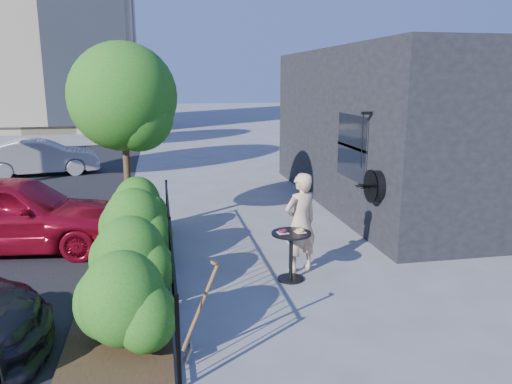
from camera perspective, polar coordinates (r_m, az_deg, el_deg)
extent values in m
plane|color=gray|center=(8.62, 0.57, -9.37)|extent=(120.00, 120.00, 0.00)
cube|color=black|center=(14.27, 19.07, 7.09)|extent=(6.00, 9.00, 4.00)
cube|color=black|center=(11.11, 10.90, 5.07)|extent=(0.04, 1.60, 1.40)
cube|color=black|center=(11.11, 10.92, 5.07)|extent=(0.05, 1.70, 0.06)
cylinder|color=black|center=(9.80, 13.50, 0.67)|extent=(0.18, 0.60, 0.60)
cylinder|color=black|center=(9.76, 12.96, 0.65)|extent=(0.03, 0.64, 0.64)
cube|color=black|center=(10.07, 12.62, 8.79)|extent=(0.25, 0.06, 0.06)
cylinder|color=black|center=(10.09, 12.05, 5.69)|extent=(0.02, 0.02, 1.05)
cylinder|color=black|center=(5.52, -8.88, -16.68)|extent=(0.05, 0.05, 1.10)
cylinder|color=black|center=(8.27, -9.73, -6.46)|extent=(0.05, 0.05, 1.10)
cylinder|color=black|center=(11.15, -10.13, -1.42)|extent=(0.05, 0.05, 1.10)
cube|color=black|center=(8.12, -9.86, -3.06)|extent=(0.03, 6.00, 0.03)
cube|color=black|center=(8.43, -9.61, -9.35)|extent=(0.03, 6.00, 0.03)
cylinder|color=black|center=(5.61, -8.93, -16.18)|extent=(0.02, 0.02, 1.04)
cylinder|color=black|center=(5.79, -9.01, -15.23)|extent=(0.02, 0.02, 1.04)
cylinder|color=black|center=(5.96, -9.08, -14.33)|extent=(0.02, 0.02, 1.04)
cylinder|color=black|center=(6.14, -9.15, -13.49)|extent=(0.02, 0.02, 1.04)
cylinder|color=black|center=(6.32, -9.22, -12.69)|extent=(0.02, 0.02, 1.04)
cylinder|color=black|center=(6.50, -9.28, -11.94)|extent=(0.02, 0.02, 1.04)
cylinder|color=black|center=(6.69, -9.34, -11.22)|extent=(0.02, 0.02, 1.04)
cylinder|color=black|center=(6.87, -9.40, -10.55)|extent=(0.02, 0.02, 1.04)
cylinder|color=black|center=(7.05, -9.45, -9.91)|extent=(0.02, 0.02, 1.04)
cylinder|color=black|center=(7.24, -9.50, -9.31)|extent=(0.02, 0.02, 1.04)
cylinder|color=black|center=(7.43, -9.55, -8.73)|extent=(0.02, 0.02, 1.04)
cylinder|color=black|center=(7.61, -9.59, -8.18)|extent=(0.02, 0.02, 1.04)
cylinder|color=black|center=(7.80, -9.63, -7.66)|extent=(0.02, 0.02, 1.04)
cylinder|color=black|center=(7.99, -9.67, -7.16)|extent=(0.02, 0.02, 1.04)
cylinder|color=black|center=(8.18, -9.71, -6.69)|extent=(0.02, 0.02, 1.04)
cylinder|color=black|center=(8.36, -9.75, -6.24)|extent=(0.02, 0.02, 1.04)
cylinder|color=black|center=(8.55, -9.78, -5.80)|extent=(0.02, 0.02, 1.04)
cylinder|color=black|center=(8.74, -9.81, -5.39)|extent=(0.02, 0.02, 1.04)
cylinder|color=black|center=(8.93, -9.84, -4.99)|extent=(0.02, 0.02, 1.04)
cylinder|color=black|center=(9.12, -9.88, -4.61)|extent=(0.02, 0.02, 1.04)
cylinder|color=black|center=(9.32, -9.90, -4.25)|extent=(0.02, 0.02, 1.04)
cylinder|color=black|center=(9.51, -9.93, -3.90)|extent=(0.02, 0.02, 1.04)
cylinder|color=black|center=(9.70, -9.96, -3.57)|extent=(0.02, 0.02, 1.04)
cylinder|color=black|center=(9.89, -9.98, -3.24)|extent=(0.02, 0.02, 1.04)
cylinder|color=black|center=(10.08, -10.01, -2.93)|extent=(0.02, 0.02, 1.04)
cylinder|color=black|center=(10.28, -10.03, -2.63)|extent=(0.02, 0.02, 1.04)
cylinder|color=black|center=(10.47, -10.06, -2.35)|extent=(0.02, 0.02, 1.04)
cylinder|color=black|center=(10.66, -10.08, -2.07)|extent=(0.02, 0.02, 1.04)
cylinder|color=black|center=(10.86, -10.10, -1.80)|extent=(0.02, 0.02, 1.04)
cylinder|color=black|center=(11.05, -10.12, -1.54)|extent=(0.02, 0.02, 1.04)
cube|color=#382616|center=(8.47, -14.40, -9.91)|extent=(1.30, 6.00, 0.08)
ellipsoid|color=#266016|center=(6.19, -14.92, -12.03)|extent=(1.10, 1.10, 1.24)
ellipsoid|color=#266016|center=(7.67, -14.17, -7.05)|extent=(1.10, 1.10, 1.24)
ellipsoid|color=#266016|center=(9.09, -13.70, -3.87)|extent=(1.10, 1.10, 1.24)
ellipsoid|color=#266016|center=(10.44, -13.38, -1.69)|extent=(1.10, 1.10, 1.24)
cylinder|color=#3F2B19|center=(10.83, -14.48, 1.48)|extent=(0.14, 0.14, 2.40)
sphere|color=#266016|center=(10.64, -14.97, 10.17)|extent=(2.20, 2.20, 2.20)
sphere|color=#266016|center=(10.45, -13.28, 8.40)|extent=(1.43, 1.43, 1.43)
cylinder|color=black|center=(8.14, 4.06, -4.74)|extent=(0.65, 0.65, 0.03)
cylinder|color=black|center=(8.27, 4.01, -7.39)|extent=(0.07, 0.07, 0.78)
cylinder|color=black|center=(8.41, 3.97, -9.85)|extent=(0.43, 0.43, 0.03)
cube|color=white|center=(8.10, 3.08, -4.67)|extent=(0.18, 0.18, 0.01)
cube|color=white|center=(8.16, 5.06, -4.57)|extent=(0.18, 0.18, 0.01)
torus|color=#470B1E|center=(8.09, 3.08, -4.49)|extent=(0.15, 0.15, 0.05)
torus|color=tan|center=(8.15, 5.07, -4.39)|extent=(0.15, 0.15, 0.05)
imported|color=#D7B18B|center=(8.55, 5.11, -3.49)|extent=(0.73, 0.61, 1.72)
cylinder|color=brown|center=(5.95, -6.38, -12.97)|extent=(0.48, 0.04, 1.07)
cube|color=gray|center=(6.22, -7.82, -17.89)|extent=(0.11, 0.16, 0.23)
cylinder|color=brown|center=(5.75, -4.77, -8.03)|extent=(0.09, 0.09, 0.06)
imported|color=#A10D25|center=(10.64, -26.14, -2.18)|extent=(4.53, 2.25, 1.48)
imported|color=#A9A9AE|center=(18.68, -23.33, 3.68)|extent=(3.94, 1.92, 1.24)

